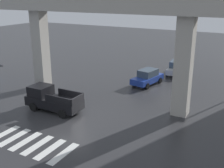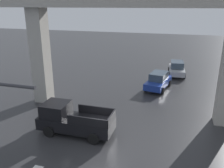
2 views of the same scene
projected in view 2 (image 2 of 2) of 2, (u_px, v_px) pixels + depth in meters
The scene contains 5 objects.
ground_plane at pixel (107, 139), 15.52m from camera, with size 120.00×120.00×0.00m, color #2D2D30.
elevated_overpass at pixel (126, 9), 17.16m from camera, with size 55.34×2.35×9.39m.
pickup_truck at pixel (72, 120), 16.00m from camera, with size 5.11×2.11×2.08m.
sedan_blue at pixel (158, 81), 24.59m from camera, with size 2.55×4.56×1.72m.
sedan_silver at pixel (177, 68), 29.28m from camera, with size 2.24×4.43×1.72m.
Camera 2 is at (4.16, -12.87, 8.44)m, focal length 37.82 mm.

